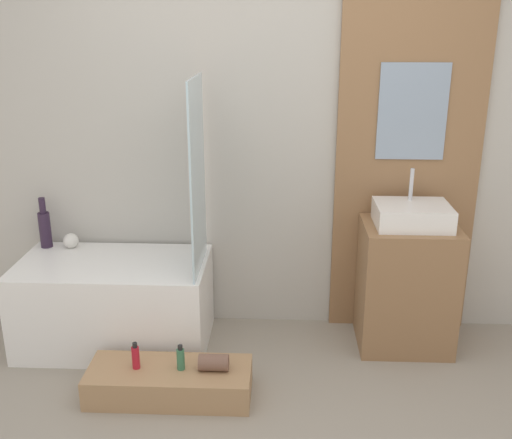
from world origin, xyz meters
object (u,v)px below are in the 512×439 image
Objects in this scene: wooden_step_bench at (170,382)px; bottle_soap_primary at (136,357)px; sink at (412,215)px; vase_tall_dark at (45,227)px; bathtub at (115,302)px; bottle_soap_secondary at (181,358)px; vase_round_light at (71,241)px.

bottle_soap_primary is at bearing 180.00° from wooden_step_bench.
vase_tall_dark is at bearing 175.95° from sink.
sink is at bearing 2.28° from bathtub.
bathtub is at bearing 128.21° from wooden_step_bench.
bottle_soap_primary is at bearing 180.00° from bottle_soap_secondary.
bathtub is 7.54× the size of bottle_soap_primary.
sink is at bearing -4.07° from vase_round_light.
vase_round_light reaches higher than bottle_soap_secondary.
vase_tall_dark is 2.16× the size of bottle_soap_primary.
vase_tall_dark is 3.41× the size of vase_round_light.
vase_round_light is 1.19m from bottle_soap_secondary.
bottle_soap_primary is (0.58, -0.77, -0.36)m from vase_round_light.
bottle_soap_secondary is at bearing 0.00° from wooden_step_bench.
vase_tall_dark reaches higher than wooden_step_bench.
bathtub is at bearing -25.56° from vase_tall_dark.
bathtub is 0.73m from wooden_step_bench.
bottle_soap_primary reaches higher than wooden_step_bench.
sink is 2.84× the size of bottle_soap_primary.
bottle_soap_secondary is (0.50, -0.55, -0.05)m from bathtub.
wooden_step_bench is (0.43, -0.55, -0.19)m from bathtub.
vase_round_light is 1.03m from bottle_soap_primary.
sink reaches higher than wooden_step_bench.
sink is 2.14m from vase_round_light.
bathtub is 1.31× the size of wooden_step_bench.
sink is 1.78m from bottle_soap_primary.
vase_round_light is at bearing 134.40° from wooden_step_bench.
wooden_step_bench is 0.23m from bottle_soap_primary.
sink is at bearing 21.94° from bottle_soap_primary.
bottle_soap_primary is at bearing -65.00° from bathtub.
sink reaches higher than vase_round_light.
bathtub is 0.74m from bottle_soap_secondary.
sink is 4.49× the size of vase_round_light.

